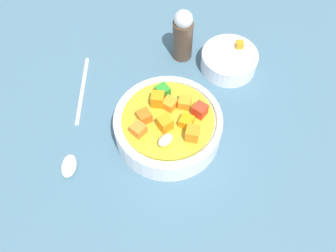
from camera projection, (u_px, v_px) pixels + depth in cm
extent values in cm
cube|color=#42667A|center=(168.00, 138.00, 59.12)|extent=(140.00, 140.00, 2.00)
cylinder|color=white|center=(168.00, 127.00, 56.62)|extent=(15.98, 15.98, 3.96)
torus|color=white|center=(168.00, 119.00, 54.71)|extent=(16.01, 16.01, 0.99)
cylinder|color=gold|center=(168.00, 119.00, 54.79)|extent=(13.55, 13.55, 0.40)
cube|color=orange|center=(144.00, 116.00, 53.87)|extent=(1.82, 1.82, 1.57)
cube|color=orange|center=(155.00, 101.00, 55.09)|extent=(2.52, 2.52, 2.07)
cube|color=orange|center=(185.00, 102.00, 55.28)|extent=(2.54, 2.54, 1.49)
cube|color=orange|center=(187.00, 121.00, 53.49)|extent=(2.52, 2.52, 1.42)
cube|color=orange|center=(165.00, 123.00, 52.93)|extent=(1.91, 1.91, 2.06)
ellipsoid|color=beige|center=(166.00, 140.00, 51.96)|extent=(2.87, 2.25, 1.19)
cube|color=red|center=(200.00, 110.00, 54.32)|extent=(2.37, 2.37, 1.83)
cube|color=orange|center=(170.00, 104.00, 55.17)|extent=(2.42, 2.42, 1.43)
cube|color=#2A8E26|center=(163.00, 91.00, 56.37)|extent=(1.90, 1.90, 1.59)
cube|color=orange|center=(192.00, 134.00, 52.02)|extent=(2.54, 2.54, 2.06)
cube|color=orange|center=(139.00, 131.00, 52.53)|extent=(2.28, 2.28, 1.56)
cylinder|color=silver|center=(82.00, 89.00, 62.73)|extent=(7.52, 12.43, 0.65)
ellipsoid|color=silver|center=(69.00, 166.00, 54.72)|extent=(3.79, 4.37, 1.09)
cylinder|color=white|center=(229.00, 61.00, 64.62)|extent=(9.50, 9.50, 2.87)
torus|color=white|center=(230.00, 55.00, 63.26)|extent=(9.60, 9.60, 0.76)
cube|color=orange|center=(240.00, 45.00, 63.97)|extent=(1.59, 1.59, 1.19)
cylinder|color=#4C3828|center=(183.00, 40.00, 64.27)|extent=(3.49, 3.49, 7.39)
sphere|color=silver|center=(183.00, 19.00, 60.52)|extent=(3.14, 3.14, 3.14)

